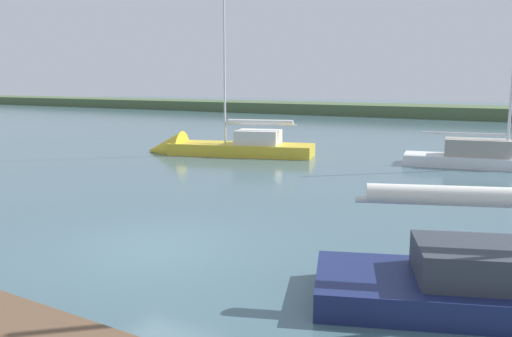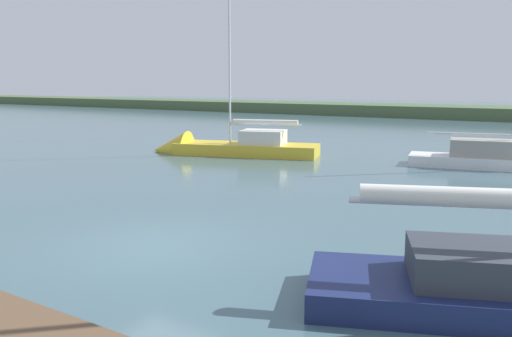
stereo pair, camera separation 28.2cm
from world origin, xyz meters
name	(u,v)px [view 1 (the left image)]	position (x,y,z in m)	size (l,w,h in m)	color
ground_plane	(155,248)	(0.00, 0.00, 0.00)	(200.00, 200.00, 0.00)	#42606B
far_shoreline	(483,118)	(0.00, -49.15, 0.00)	(180.00, 8.00, 2.40)	#4C603D
sailboat_near_dock	(510,164)	(-5.58, -15.88, 0.20)	(8.07, 3.19, 8.25)	white
sailboat_far_right	(218,150)	(7.60, -13.16, 0.20)	(8.87, 4.59, 10.49)	gold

